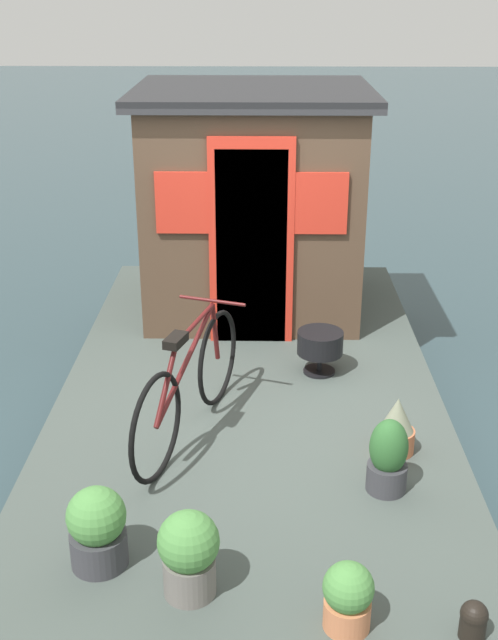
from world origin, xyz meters
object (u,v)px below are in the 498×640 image
(potted_plant_rosemary, at_px, (388,458))
(charcoal_grill, at_px, (320,344))
(houseboat_cabin, at_px, (253,201))
(mooring_bollard, at_px, (473,620))
(potted_plant_thyme, at_px, (348,596))
(potted_plant_basil, at_px, (396,427))
(bicycle, at_px, (189,385))
(potted_plant_geranium, at_px, (97,528))
(potted_plant_lavender, at_px, (189,553))

(potted_plant_rosemary, bearing_deg, charcoal_grill, 11.01)
(houseboat_cabin, bearing_deg, mooring_bollard, -165.39)
(potted_plant_thyme, height_order, potted_plant_rosemary, potted_plant_rosemary)
(potted_plant_basil, xyz_separation_m, charcoal_grill, (1.18, 0.44, 0.06))
(potted_plant_rosemary, bearing_deg, potted_plant_basil, -15.52)
(houseboat_cabin, distance_m, bicycle, 2.59)
(potted_plant_rosemary, bearing_deg, bicycle, 63.92)
(mooring_bollard, bearing_deg, potted_plant_basil, 4.25)
(charcoal_grill, bearing_deg, mooring_bollard, -168.82)
(potted_plant_geranium, xyz_separation_m, mooring_bollard, (-0.50, -1.92, -0.13))
(potted_plant_lavender, bearing_deg, potted_plant_geranium, 67.28)
(bicycle, distance_m, potted_plant_basil, 1.43)
(potted_plant_geranium, distance_m, potted_plant_basil, 2.14)
(potted_plant_lavender, height_order, mooring_bollard, potted_plant_lavender)
(potted_plant_lavender, xyz_separation_m, charcoal_grill, (2.55, -0.84, -0.00))
(charcoal_grill, bearing_deg, potted_plant_rosemary, -168.99)
(houseboat_cabin, relative_size, potted_plant_thyme, 5.75)
(potted_plant_thyme, xyz_separation_m, mooring_bollard, (-0.06, -0.61, -0.08))
(houseboat_cabin, height_order, mooring_bollard, houseboat_cabin)
(houseboat_cabin, relative_size, potted_plant_geranium, 4.47)
(potted_plant_basil, relative_size, mooring_bollard, 1.93)
(bicycle, relative_size, mooring_bollard, 8.13)
(houseboat_cabin, xyz_separation_m, mooring_bollard, (-4.32, -1.13, -0.94))
(bicycle, height_order, potted_plant_geranium, bicycle)
(bicycle, distance_m, potted_plant_lavender, 1.57)
(bicycle, relative_size, potted_plant_basil, 4.21)
(bicycle, height_order, charcoal_grill, bicycle)
(potted_plant_basil, bearing_deg, potted_plant_rosemary, 164.48)
(potted_plant_geranium, xyz_separation_m, potted_plant_basil, (1.16, -1.79, -0.04))
(potted_plant_basil, bearing_deg, potted_plant_geranium, 122.93)
(houseboat_cabin, height_order, potted_plant_basil, houseboat_cabin)
(bicycle, height_order, mooring_bollard, bicycle)
(potted_plant_lavender, xyz_separation_m, potted_plant_basil, (1.38, -1.28, -0.06))
(bicycle, height_order, potted_plant_rosemary, bicycle)
(potted_plant_thyme, distance_m, potted_plant_basil, 1.67)
(bicycle, bearing_deg, houseboat_cabin, -9.26)
(houseboat_cabin, distance_m, potted_plant_lavender, 4.12)
(houseboat_cabin, height_order, potted_plant_lavender, houseboat_cabin)
(potted_plant_rosemary, bearing_deg, houseboat_cabin, 15.85)
(potted_plant_thyme, xyz_separation_m, charcoal_grill, (2.78, -0.04, 0.07))
(potted_plant_rosemary, xyz_separation_m, charcoal_grill, (1.62, 0.32, 0.02))
(potted_plant_lavender, bearing_deg, potted_plant_basil, -42.88)
(potted_plant_geranium, bearing_deg, potted_plant_lavender, -112.72)
(potted_plant_lavender, distance_m, mooring_bollard, 1.44)
(potted_plant_lavender, distance_m, potted_plant_geranium, 0.56)
(houseboat_cabin, distance_m, potted_plant_geranium, 3.98)
(potted_plant_rosemary, xyz_separation_m, mooring_bollard, (-1.22, -0.25, -0.13))
(charcoal_grill, xyz_separation_m, mooring_bollard, (-2.84, -0.56, -0.15))
(mooring_bollard, bearing_deg, bicycle, 39.56)
(potted_plant_basil, xyz_separation_m, potted_plant_rosemary, (-0.44, 0.12, 0.04))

